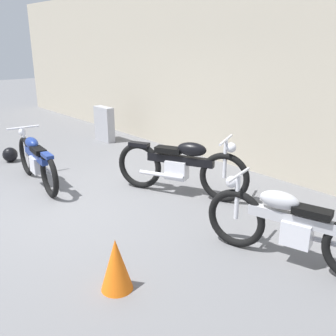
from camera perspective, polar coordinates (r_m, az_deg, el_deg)
name	(u,v)px	position (r m, az deg, el deg)	size (l,w,h in m)	color
ground_plane	(72,207)	(5.89, -14.17, -5.59)	(40.00, 40.00, 0.00)	slate
building_wall	(230,73)	(7.61, 9.26, 13.82)	(18.00, 0.30, 3.51)	#B2A893
stone_marker	(104,124)	(9.46, -9.48, 6.49)	(0.60, 0.20, 0.83)	#9E9EA3
helmet	(10,155)	(8.38, -22.49, 1.86)	(0.29, 0.29, 0.29)	black
traffic_cone	(116,265)	(3.87, -7.75, -14.08)	(0.32, 0.32, 0.55)	orange
motorcycle_blue	(36,160)	(6.81, -19.06, 1.12)	(1.99, 0.56, 0.89)	black
motorcycle_black	(181,166)	(5.98, 1.96, 0.29)	(2.04, 1.10, 0.99)	black
motorcycle_silver	(291,226)	(4.38, 17.93, -8.26)	(2.00, 0.75, 0.92)	black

